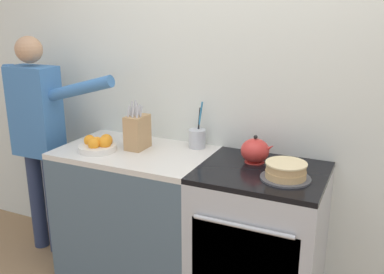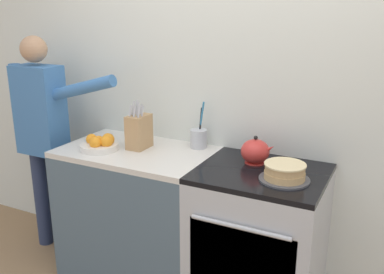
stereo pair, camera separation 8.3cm
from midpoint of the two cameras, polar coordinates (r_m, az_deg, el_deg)
name	(u,v)px [view 1 (the left image)]	position (r m, az deg, el deg)	size (l,w,h in m)	color
wall_back	(242,89)	(2.70, 5.80, 6.40)	(8.00, 0.04, 2.60)	silver
counter_cabinet	(137,214)	(2.95, -8.14, -10.16)	(0.97, 0.62, 0.91)	#4C6070
stove_range	(258,242)	(2.63, 7.93, -13.70)	(0.71, 0.65, 0.91)	#B7BABF
layer_cake	(286,171)	(2.32, 11.41, -4.51)	(0.27, 0.27, 0.09)	#4C4C51
tea_kettle	(255,151)	(2.53, 7.51, -1.84)	(0.21, 0.17, 0.17)	red
knife_block	(137,132)	(2.77, -8.15, 0.71)	(0.11, 0.17, 0.31)	tan
utensil_crock	(197,138)	(2.78, -0.15, -0.12)	(0.11, 0.11, 0.31)	#B7BABF
fruit_bowl	(98,145)	(2.79, -13.20, -1.02)	(0.24, 0.24, 0.10)	silver
person_baker	(38,129)	(3.26, -20.50, 1.02)	(0.92, 0.20, 1.61)	#283351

